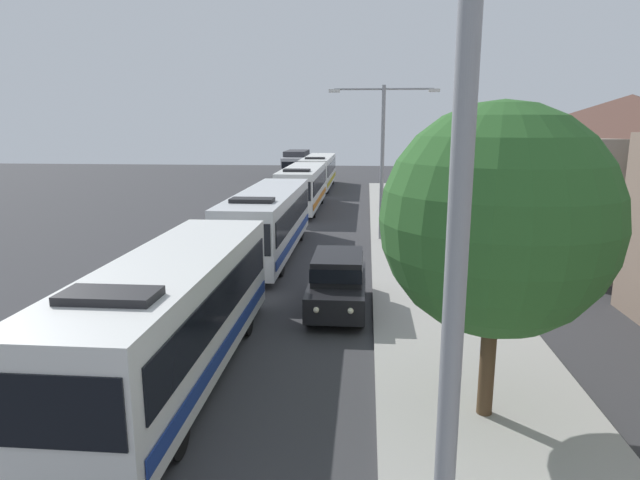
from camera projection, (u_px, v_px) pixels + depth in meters
name	position (u px, v px, depth m)	size (l,w,h in m)	color
bus_lead	(174.00, 313.00, 13.14)	(2.58, 10.44, 3.21)	silver
bus_second_in_line	(269.00, 220.00, 25.75)	(2.58, 11.96, 3.21)	silver
bus_middle	(303.00, 186.00, 39.38)	(2.58, 11.05, 3.21)	silver
bus_fourth_in_line	(319.00, 171.00, 52.25)	(2.58, 12.43, 3.21)	silver
white_suv	(338.00, 280.00, 18.21)	(1.86, 4.71, 1.90)	black
box_truck_oncoming	(296.00, 164.00, 60.80)	(2.35, 7.33, 3.15)	#B7B7BC
streetlamp_near	(459.00, 212.00, 4.66)	(5.31, 0.28, 8.77)	gray
streetlamp_mid	(383.00, 147.00, 27.92)	(5.57, 0.28, 7.91)	gray
roadside_tree	(497.00, 221.00, 10.68)	(4.64, 4.64, 6.48)	#4C3823
house_distant_gabled	(623.00, 177.00, 24.78)	(8.16, 10.22, 7.44)	gray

